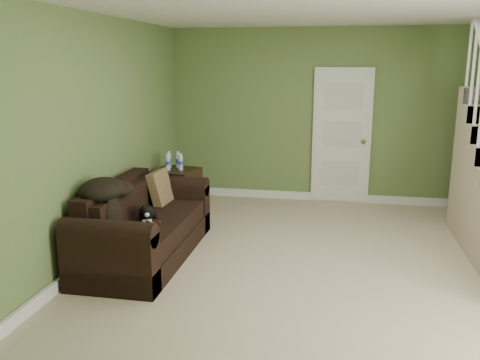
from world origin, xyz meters
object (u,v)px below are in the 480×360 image
at_px(side_table, 176,192).
at_px(cat, 145,213).
at_px(banana, 153,225).
at_px(sofa, 143,229).

bearing_deg(side_table, cat, -83.48).
bearing_deg(side_table, banana, -79.21).
height_order(side_table, cat, side_table).
height_order(sofa, banana, sofa).
distance_m(sofa, banana, 0.42).
height_order(cat, banana, cat).
xyz_separation_m(side_table, banana, (0.35, -1.83, 0.13)).
height_order(sofa, side_table, side_table).
bearing_deg(banana, side_table, 63.12).
relative_size(cat, banana, 2.39).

